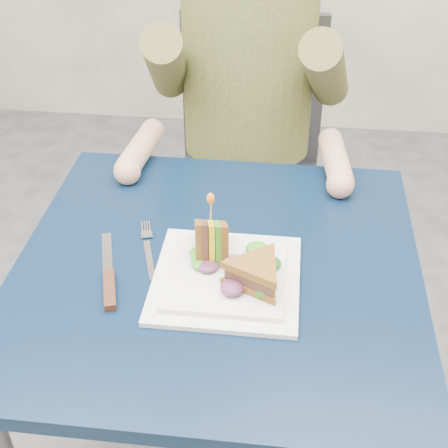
# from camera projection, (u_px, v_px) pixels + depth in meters

# --- Properties ---
(table) EXTENTS (0.75, 0.75, 0.73)m
(table) POSITION_uv_depth(u_px,v_px,m) (218.00, 295.00, 1.21)
(table) COLOR black
(table) RESTS_ON ground
(chair) EXTENTS (0.42, 0.40, 0.93)m
(chair) POSITION_uv_depth(u_px,v_px,m) (249.00, 153.00, 1.87)
(chair) COLOR #47474C
(chair) RESTS_ON ground
(diner) EXTENTS (0.54, 0.59, 0.74)m
(diner) POSITION_uv_depth(u_px,v_px,m) (248.00, 45.00, 1.56)
(diner) COLOR #525727
(diner) RESTS_ON chair
(plate) EXTENTS (0.26, 0.26, 0.02)m
(plate) POSITION_uv_depth(u_px,v_px,m) (226.00, 277.00, 1.11)
(plate) COLOR white
(plate) RESTS_ON table
(sandwich_flat) EXTENTS (0.17, 0.17, 0.05)m
(sandwich_flat) POSITION_uv_depth(u_px,v_px,m) (257.00, 273.00, 1.07)
(sandwich_flat) COLOR brown
(sandwich_flat) RESTS_ON plate
(sandwich_upright) EXTENTS (0.08, 0.13, 0.13)m
(sandwich_upright) POSITION_uv_depth(u_px,v_px,m) (211.00, 241.00, 1.13)
(sandwich_upright) COLOR brown
(sandwich_upright) RESTS_ON plate
(fork) EXTENTS (0.07, 0.18, 0.01)m
(fork) POSITION_uv_depth(u_px,v_px,m) (148.00, 251.00, 1.18)
(fork) COLOR silver
(fork) RESTS_ON table
(knife) EXTENTS (0.08, 0.22, 0.02)m
(knife) POSITION_uv_depth(u_px,v_px,m) (109.00, 283.00, 1.11)
(knife) COLOR silver
(knife) RESTS_ON table
(toothpick) EXTENTS (0.01, 0.01, 0.06)m
(toothpick) POSITION_uv_depth(u_px,v_px,m) (211.00, 212.00, 1.09)
(toothpick) COLOR tan
(toothpick) RESTS_ON sandwich_upright
(toothpick_frill) EXTENTS (0.01, 0.01, 0.02)m
(toothpick_frill) POSITION_uv_depth(u_px,v_px,m) (211.00, 199.00, 1.07)
(toothpick_frill) COLOR orange
(toothpick_frill) RESTS_ON sandwich_upright
(lettuce_spill) EXTENTS (0.15, 0.13, 0.02)m
(lettuce_spill) POSITION_uv_depth(u_px,v_px,m) (230.00, 265.00, 1.11)
(lettuce_spill) COLOR #337A14
(lettuce_spill) RESTS_ON plate
(onion_ring) EXTENTS (0.04, 0.04, 0.02)m
(onion_ring) POSITION_uv_depth(u_px,v_px,m) (235.00, 265.00, 1.10)
(onion_ring) COLOR #9E4C7A
(onion_ring) RESTS_ON plate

